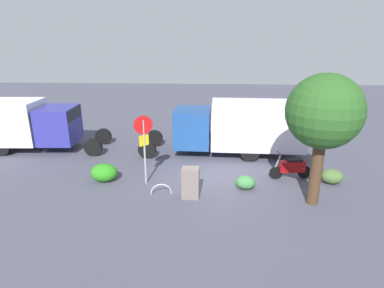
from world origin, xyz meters
name	(u,v)px	position (x,y,z in m)	size (l,w,h in m)	color
ground_plane	(214,180)	(0.00, 0.00, 0.00)	(60.00, 60.00, 0.00)	#484756
box_truck_near	(238,125)	(-1.24, -3.27, 1.56)	(8.37, 2.42, 2.77)	black
box_truck_far	(19,122)	(10.37, -3.36, 1.53)	(7.84, 2.55, 2.69)	black
motorcycle	(292,167)	(-3.34, -0.35, 0.52)	(1.81, 0.58, 1.20)	black
stop_sign	(144,139)	(2.83, 0.48, 1.94)	(0.71, 0.33, 2.91)	#9E9EA3
street_tree	(324,113)	(-3.61, 1.78, 3.40)	(2.56, 2.56, 4.73)	#47301E
utility_cabinet	(191,183)	(0.90, 1.60, 0.60)	(0.65, 0.48, 1.20)	slate
bike_rack_hoop	(161,194)	(2.06, 1.38, 0.00)	(0.85, 0.85, 0.05)	#B7B7BC
shrub_near_sign	(332,176)	(-4.93, 0.05, 0.31)	(0.90, 0.74, 0.61)	#476832
shrub_mid_verge	(104,173)	(4.64, 0.35, 0.38)	(1.11, 0.91, 0.76)	#2A871C
shrub_by_tree	(246,182)	(-1.28, 0.74, 0.27)	(0.79, 0.65, 0.54)	#3E7F42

